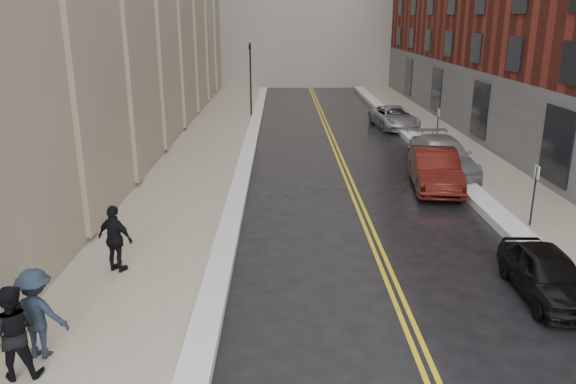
{
  "coord_description": "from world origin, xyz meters",
  "views": [
    {
      "loc": [
        -0.46,
        -9.6,
        6.84
      ],
      "look_at": [
        -0.26,
        7.21,
        1.6
      ],
      "focal_mm": 35.0,
      "sensor_mm": 36.0,
      "label": 1
    }
  ],
  "objects_px": {
    "car_silver_near": "(442,156)",
    "pedestrian_b": "(37,313)",
    "car_silver_far": "(394,117)",
    "car_maroon": "(435,170)",
    "pedestrian_c": "(115,239)",
    "pedestrian_a": "(13,332)",
    "car_black": "(547,274)"
  },
  "relations": [
    {
      "from": "car_silver_far",
      "to": "pedestrian_c",
      "type": "bearing_deg",
      "value": -125.08
    },
    {
      "from": "car_silver_near",
      "to": "car_black",
      "type": "bearing_deg",
      "value": -93.62
    },
    {
      "from": "car_maroon",
      "to": "car_black",
      "type": "bearing_deg",
      "value": -81.18
    },
    {
      "from": "car_silver_near",
      "to": "pedestrian_a",
      "type": "distance_m",
      "value": 19.6
    },
    {
      "from": "pedestrian_b",
      "to": "car_silver_near",
      "type": "bearing_deg",
      "value": -120.93
    },
    {
      "from": "car_maroon",
      "to": "pedestrian_c",
      "type": "distance_m",
      "value": 13.6
    },
    {
      "from": "car_silver_far",
      "to": "pedestrian_b",
      "type": "bearing_deg",
      "value": -121.93
    },
    {
      "from": "pedestrian_a",
      "to": "pedestrian_c",
      "type": "xyz_separation_m",
      "value": [
        0.61,
        4.75,
        -0.01
      ]
    },
    {
      "from": "car_maroon",
      "to": "car_silver_far",
      "type": "relative_size",
      "value": 1.0
    },
    {
      "from": "car_silver_near",
      "to": "car_silver_far",
      "type": "xyz_separation_m",
      "value": [
        0.0,
        11.12,
        -0.13
      ]
    },
    {
      "from": "pedestrian_b",
      "to": "car_black",
      "type": "bearing_deg",
      "value": -157.74
    },
    {
      "from": "car_black",
      "to": "pedestrian_b",
      "type": "xyz_separation_m",
      "value": [
        -11.68,
        -2.7,
        0.48
      ]
    },
    {
      "from": "car_maroon",
      "to": "car_silver_far",
      "type": "distance_m",
      "value": 13.44
    },
    {
      "from": "pedestrian_a",
      "to": "pedestrian_b",
      "type": "xyz_separation_m",
      "value": [
        0.17,
        0.7,
        0.01
      ]
    },
    {
      "from": "pedestrian_b",
      "to": "car_maroon",
      "type": "bearing_deg",
      "value": -123.61
    },
    {
      "from": "car_black",
      "to": "car_maroon",
      "type": "height_order",
      "value": "car_maroon"
    },
    {
      "from": "pedestrian_a",
      "to": "pedestrian_c",
      "type": "height_order",
      "value": "pedestrian_a"
    },
    {
      "from": "car_silver_near",
      "to": "pedestrian_b",
      "type": "height_order",
      "value": "pedestrian_b"
    },
    {
      "from": "car_maroon",
      "to": "pedestrian_c",
      "type": "height_order",
      "value": "pedestrian_c"
    },
    {
      "from": "car_silver_near",
      "to": "pedestrian_b",
      "type": "xyz_separation_m",
      "value": [
        -12.22,
        -14.49,
        0.3
      ]
    },
    {
      "from": "car_silver_near",
      "to": "car_silver_far",
      "type": "height_order",
      "value": "car_silver_near"
    },
    {
      "from": "car_silver_near",
      "to": "pedestrian_a",
      "type": "relative_size",
      "value": 2.95
    },
    {
      "from": "car_silver_far",
      "to": "pedestrian_c",
      "type": "distance_m",
      "value": 24.57
    },
    {
      "from": "car_silver_near",
      "to": "car_maroon",
      "type": "bearing_deg",
      "value": -112.67
    },
    {
      "from": "car_maroon",
      "to": "car_silver_far",
      "type": "height_order",
      "value": "car_maroon"
    },
    {
      "from": "pedestrian_c",
      "to": "car_maroon",
      "type": "bearing_deg",
      "value": -118.37
    },
    {
      "from": "car_black",
      "to": "car_silver_near",
      "type": "height_order",
      "value": "car_silver_near"
    },
    {
      "from": "pedestrian_a",
      "to": "pedestrian_c",
      "type": "bearing_deg",
      "value": -107.3
    },
    {
      "from": "car_silver_far",
      "to": "pedestrian_a",
      "type": "distance_m",
      "value": 29.08
    },
    {
      "from": "car_black",
      "to": "pedestrian_a",
      "type": "height_order",
      "value": "pedestrian_a"
    },
    {
      "from": "car_black",
      "to": "pedestrian_b",
      "type": "distance_m",
      "value": 12.0
    },
    {
      "from": "car_maroon",
      "to": "pedestrian_a",
      "type": "bearing_deg",
      "value": -125.08
    }
  ]
}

